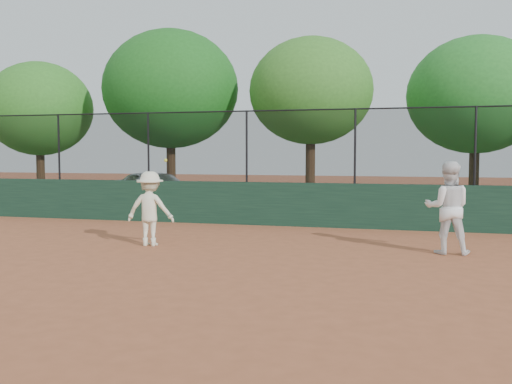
% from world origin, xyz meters
% --- Properties ---
extents(ground, '(80.00, 80.00, 0.00)m').
position_xyz_m(ground, '(0.00, 0.00, 0.00)').
color(ground, '#A85836').
rests_on(ground, ground).
extents(back_wall, '(26.00, 0.20, 1.20)m').
position_xyz_m(back_wall, '(0.00, 6.00, 0.60)').
color(back_wall, '#193927').
rests_on(back_wall, ground).
extents(grass_strip, '(36.00, 12.00, 0.01)m').
position_xyz_m(grass_strip, '(0.00, 12.00, 0.00)').
color(grass_strip, '#294816').
rests_on(grass_strip, ground).
extents(parked_car, '(4.26, 2.38, 1.37)m').
position_xyz_m(parked_car, '(-5.17, 10.21, 0.68)').
color(parked_car, silver).
rests_on(parked_car, ground).
extents(player_second, '(0.92, 0.72, 1.86)m').
position_xyz_m(player_second, '(4.67, 2.61, 0.93)').
color(player_second, white).
rests_on(player_second, ground).
extents(player_main, '(1.10, 0.70, 1.90)m').
position_xyz_m(player_main, '(-1.52, 1.97, 0.81)').
color(player_main, '#EDEAC9').
rests_on(player_main, ground).
extents(fence_assembly, '(26.00, 0.06, 2.00)m').
position_xyz_m(fence_assembly, '(-0.03, 6.00, 2.24)').
color(fence_assembly, black).
rests_on(fence_assembly, back_wall).
extents(tree_0, '(4.54, 4.13, 5.82)m').
position_xyz_m(tree_0, '(-11.19, 11.56, 3.85)').
color(tree_0, '#422A17').
rests_on(tree_0, ground).
extents(tree_1, '(5.43, 4.93, 6.87)m').
position_xyz_m(tree_1, '(-5.32, 11.79, 4.52)').
color(tree_1, '#3D2715').
rests_on(tree_1, ground).
extents(tree_2, '(4.59, 4.17, 6.29)m').
position_xyz_m(tree_2, '(0.32, 11.75, 4.29)').
color(tree_2, '#422917').
rests_on(tree_2, ground).
extents(tree_3, '(4.84, 4.40, 6.16)m').
position_xyz_m(tree_3, '(6.14, 12.46, 4.06)').
color(tree_3, '#3D2814').
rests_on(tree_3, ground).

